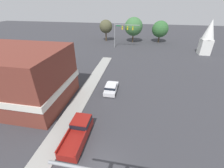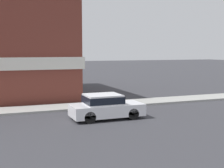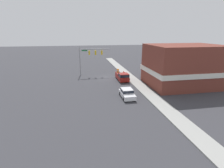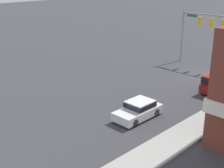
# 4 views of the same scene
# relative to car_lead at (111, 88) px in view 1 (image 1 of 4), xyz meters

# --- Properties ---
(sidewalk_curb) EXTENTS (2.40, 60.00, 0.14)m
(sidewalk_curb) POSITION_rel_car_lead_xyz_m (-4.18, -13.36, -0.68)
(sidewalk_curb) COLOR #9E9E99
(sidewalk_curb) RESTS_ON ground
(far_signal_assembly) EXTENTS (7.74, 0.49, 7.58)m
(far_signal_assembly) POSITION_rel_car_lead_xyz_m (-1.48, 27.22, 4.85)
(far_signal_assembly) COLOR gray
(far_signal_assembly) RESTS_ON ground
(car_lead) EXTENTS (1.88, 4.21, 1.45)m
(car_lead) POSITION_rel_car_lead_xyz_m (0.00, 0.00, 0.00)
(car_lead) COLOR black
(car_lead) RESTS_ON ground
(pickup_truck_parked) EXTENTS (2.06, 5.43, 1.82)m
(pickup_truck_parked) POSITION_rel_car_lead_xyz_m (-1.76, -10.20, 0.15)
(pickup_truck_parked) COLOR black
(pickup_truck_parked) RESTS_ON ground
(corner_brick_building) EXTENTS (14.07, 10.59, 8.00)m
(corner_brick_building) POSITION_rel_car_lead_xyz_m (-12.77, -4.80, 3.15)
(corner_brick_building) COLOR brown
(corner_brick_building) RESTS_ON ground
(church_steeple) EXTENTS (3.16, 3.16, 9.44)m
(church_steeple) POSITION_rel_car_lead_xyz_m (22.36, 24.97, 4.18)
(church_steeple) COLOR white
(church_steeple) RESTS_ON ground
(backdrop_tree_left_far) EXTENTS (4.71, 4.71, 7.60)m
(backdrop_tree_left_far) POSITION_rel_car_lead_xyz_m (-8.71, 35.67, 4.47)
(backdrop_tree_left_far) COLOR #4C3823
(backdrop_tree_left_far) RESTS_ON ground
(backdrop_tree_left_mid) EXTENTS (6.32, 6.32, 8.67)m
(backdrop_tree_left_mid) POSITION_rel_car_lead_xyz_m (1.41, 35.52, 4.74)
(backdrop_tree_left_mid) COLOR #4C3823
(backdrop_tree_left_mid) RESTS_ON ground
(backdrop_tree_center) EXTENTS (5.69, 5.69, 7.54)m
(backdrop_tree_center) POSITION_rel_car_lead_xyz_m (10.81, 36.99, 3.93)
(backdrop_tree_center) COLOR #4C3823
(backdrop_tree_center) RESTS_ON ground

